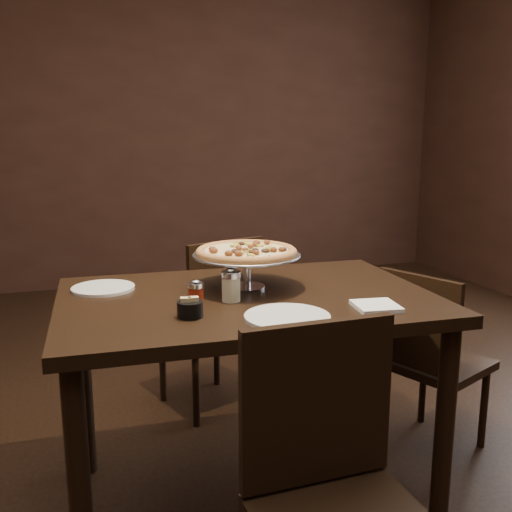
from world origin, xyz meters
name	(u,v)px	position (x,y,z in m)	size (l,w,h in m)	color
room	(277,129)	(0.06, 0.03, 1.40)	(6.04, 7.04, 2.84)	black
dining_table	(247,324)	(-0.06, -0.01, 0.71)	(1.35, 0.93, 0.82)	black
pizza_stand	(246,252)	(-0.03, 0.08, 0.96)	(0.40, 0.40, 0.17)	silver
parmesan_shaker	(231,285)	(-0.13, -0.07, 0.88)	(0.07, 0.07, 0.12)	beige
pepper_flake_shaker	(196,294)	(-0.26, -0.10, 0.87)	(0.05, 0.05, 0.09)	maroon
packet_caddy	(190,308)	(-0.30, -0.20, 0.85)	(0.08, 0.08, 0.06)	black
napkin_stack	(376,306)	(0.30, -0.30, 0.83)	(0.14, 0.14, 0.01)	white
plate_left	(103,288)	(-0.54, 0.22, 0.83)	(0.23, 0.23, 0.01)	white
plate_near	(287,317)	(-0.02, -0.31, 0.83)	(0.27, 0.27, 0.01)	white
serving_spatula	(273,257)	(0.04, -0.01, 0.95)	(0.17, 0.17, 0.02)	silver
chair_far	(214,317)	(0.01, 0.77, 0.49)	(0.53, 0.53, 0.90)	black
chair_near	(337,494)	(-0.05, -0.74, 0.50)	(0.44, 0.44, 0.91)	black
chair_side	(429,355)	(0.80, 0.09, 0.45)	(0.50, 0.50, 0.82)	black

